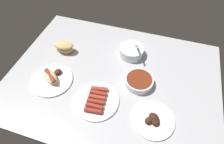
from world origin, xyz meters
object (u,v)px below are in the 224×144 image
object	(u,v)px
bowl_coleslaw	(132,51)
bowl_chili	(139,80)
plate_grilled_meat	(153,120)
plate_sausages	(96,100)
bread_stack	(64,47)
plate_hotdog_assembled	(52,78)

from	to	relation	value
bowl_coleslaw	bowl_chili	distance (cm)	22.57
bowl_chili	plate_grilled_meat	xyz separation A→B (cm)	(11.40, -20.13, -1.44)
plate_sausages	plate_grilled_meat	xyz separation A→B (cm)	(30.03, -1.81, -0.11)
bowl_coleslaw	bread_stack	distance (cm)	43.04
plate_sausages	plate_hotdog_assembled	bearing A→B (deg)	169.24
plate_sausages	plate_grilled_meat	distance (cm)	30.09
bowl_coleslaw	bread_stack	xyz separation A→B (cm)	(-41.94, -9.64, 0.32)
bread_stack	plate_sausages	xyz separation A→B (cm)	(32.67, -29.20, -2.49)
bowl_coleslaw	plate_sausages	distance (cm)	39.99
bread_stack	bowl_chili	size ratio (longest dim) A/B	0.89
bowl_coleslaw	plate_hotdog_assembled	size ratio (longest dim) A/B	0.66
plate_hotdog_assembled	bowl_chili	bearing A→B (deg)	15.06
bowl_coleslaw	bowl_chili	world-z (taller)	bowl_coleslaw
bowl_chili	bowl_coleslaw	bearing A→B (deg)	114.52
bowl_chili	plate_grilled_meat	distance (cm)	23.18
bread_stack	bowl_chili	distance (cm)	52.45
bread_stack	plate_sausages	size ratio (longest dim) A/B	0.60
bread_stack	bowl_chili	world-z (taller)	bread_stack
bowl_coleslaw	plate_hotdog_assembled	distance (cm)	50.77
plate_grilled_meat	bread_stack	bearing A→B (deg)	153.69
bowl_coleslaw	plate_sausages	size ratio (longest dim) A/B	0.66
plate_grilled_meat	plate_hotdog_assembled	xyz separation A→B (cm)	(-59.01, 7.32, 0.66)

